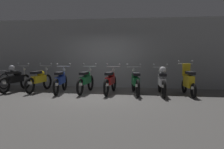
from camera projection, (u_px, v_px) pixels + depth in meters
The scene contains 10 objects.
ground_plane at pixel (95, 96), 9.32m from camera, with size 80.00×80.00×0.00m, color #565451.
back_wall at pixel (106, 53), 11.55m from camera, with size 16.00×0.30×3.10m, color gray.
motorbike_slot_0 at pixel (15, 79), 10.31m from camera, with size 0.58×1.94×1.15m.
motorbike_slot_1 at pixel (39, 79), 10.28m from camera, with size 0.59×1.95×1.15m.
motorbike_slot_2 at pixel (61, 80), 9.95m from camera, with size 0.59×1.95×1.15m.
motorbike_slot_3 at pixel (86, 80), 9.94m from camera, with size 0.59×1.95×1.15m.
motorbike_slot_4 at pixel (110, 81), 9.80m from camera, with size 0.59×1.95×1.15m.
motorbike_slot_5 at pixel (135, 81), 9.59m from camera, with size 0.62×1.93×1.15m.
motorbike_slot_6 at pixel (162, 81), 9.40m from camera, with size 0.59×1.95×1.15m.
motorbike_slot_7 at pixel (188, 81), 9.37m from camera, with size 0.58×1.67×1.29m.
Camera 1 is at (2.04, -9.00, 1.64)m, focal length 40.42 mm.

